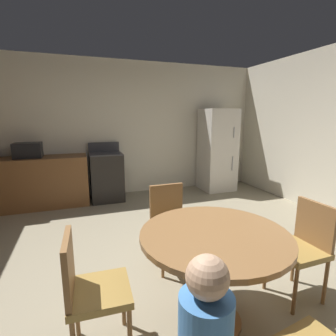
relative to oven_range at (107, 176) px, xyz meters
The scene contains 10 objects.
ground_plane 2.86m from the oven_range, 80.48° to the right, with size 14.00×14.00×0.00m, color gray.
wall_back 1.07m from the oven_range, 40.38° to the left, with size 6.04×0.12×2.70m, color silver.
kitchen_counter 1.30m from the oven_range, behind, with size 1.90×0.60×0.90m, color brown.
oven_range is the anchor object (origin of this frame).
refrigerator 2.42m from the oven_range, ahead, with size 0.68×0.68×1.76m.
microwave 1.42m from the oven_range, behind, with size 0.44×0.32×0.26m, color black.
dining_table 3.41m from the oven_range, 82.58° to the right, with size 1.11×1.11×0.76m.
chair_north 2.51m from the oven_range, 80.47° to the right, with size 0.41×0.41×0.87m.
chair_west 3.37m from the oven_range, 97.93° to the right, with size 0.42×0.42×0.87m.
chair_east 3.62m from the oven_range, 68.20° to the right, with size 0.41×0.41×0.87m.
Camera 1 is at (-0.93, -2.13, 1.60)m, focal length 27.15 mm.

